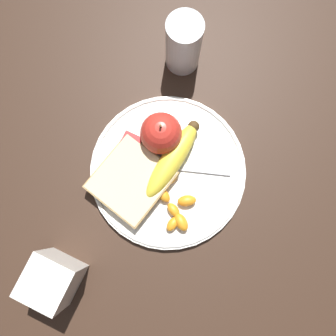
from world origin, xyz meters
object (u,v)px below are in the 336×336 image
Objects in this scene: condiment_caddy at (53,280)px; plate at (168,170)px; apple at (161,133)px; banana at (173,159)px; bread_slice at (131,180)px; fork at (175,167)px; jam_packet at (130,146)px; juice_glass at (183,46)px.

plate is at bearing 160.17° from condiment_caddy.
apple is (-0.05, -0.04, 0.04)m from plate.
banana reaches higher than bread_slice.
plate is 1.69× the size of fork.
jam_packet is at bearing -49.53° from apple.
condiment_caddy is (0.20, -0.04, 0.02)m from bread_slice.
jam_packet is at bearing -151.39° from bread_slice.
plate is 3.43× the size of apple.
plate is at bearing -1.37° from banana.
bread_slice is (0.25, 0.02, -0.03)m from juice_glass.
juice_glass is 0.45m from condiment_caddy.
condiment_caddy reaches higher than bread_slice.
jam_packet is at bearing -3.08° from juice_glass.
plate is at bearing 132.89° from bread_slice.
banana reaches higher than fork.
condiment_caddy is at bearing -2.02° from jam_packet.
banana is 3.99× the size of jam_packet.
juice_glass is (-0.21, -0.07, 0.04)m from plate.
banana is 0.28m from condiment_caddy.
bread_slice is 1.65× the size of condiment_caddy.
jam_packet is at bearing -18.44° from fork.
fork is at bearing 90.63° from jam_packet.
condiment_caddy reaches higher than fork.
juice_glass is 0.20m from jam_packet.
jam_packet is at bearing 177.98° from condiment_caddy.
bread_slice is 0.08m from fork.
juice_glass is 0.26m from bread_slice.
bread_slice is at bearing -47.11° from plate.
condiment_caddy is (0.45, -0.02, -0.01)m from juice_glass.
condiment_caddy is (0.24, -0.09, 0.04)m from plate.
juice_glass is 1.28× the size of condiment_caddy.
bread_slice is at bearing 28.61° from jam_packet.
condiment_caddy reaches higher than plate.
bread_slice is at bearing -8.53° from apple.
apple is 0.06m from jam_packet.
juice_glass is at bearing -87.81° from fork.
bread_slice is at bearing 24.90° from fork.
banana is 1.11× the size of bread_slice.
apple is at bearing -142.97° from plate.
bread_slice is at bearing -37.59° from banana.
fork is at bearing 44.94° from banana.
bread_slice is at bearing 4.32° from juice_glass.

